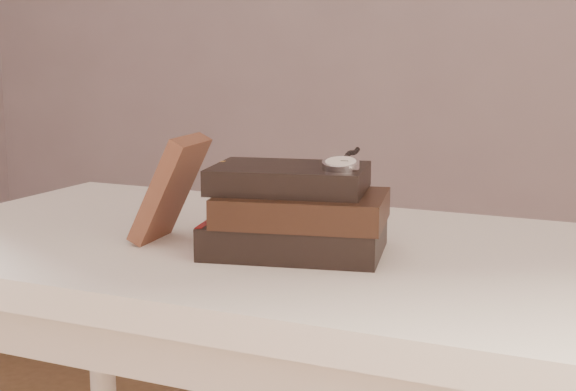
% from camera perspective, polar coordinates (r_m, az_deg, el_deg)
% --- Properties ---
extents(table, '(1.00, 0.60, 0.75)m').
position_cam_1_polar(table, '(1.20, -2.95, -7.21)').
color(table, white).
rests_on(table, ground).
extents(book_stack, '(0.26, 0.20, 0.11)m').
position_cam_1_polar(book_stack, '(1.08, 0.55, -1.19)').
color(book_stack, black).
rests_on(book_stack, table).
extents(journal, '(0.10, 0.10, 0.15)m').
position_cam_1_polar(journal, '(1.15, -8.06, 0.47)').
color(journal, '#49271C').
rests_on(journal, table).
extents(pocket_watch, '(0.06, 0.15, 0.02)m').
position_cam_1_polar(pocket_watch, '(1.05, 3.70, 2.24)').
color(pocket_watch, silver).
rests_on(pocket_watch, book_stack).
extents(eyeglasses, '(0.12, 0.13, 0.05)m').
position_cam_1_polar(eyeglasses, '(1.17, -2.60, 0.27)').
color(eyeglasses, silver).
rests_on(eyeglasses, book_stack).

